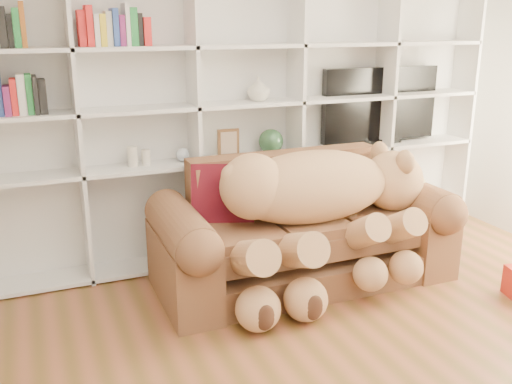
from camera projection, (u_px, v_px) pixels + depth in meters
name	position (u px, v px, depth m)	size (l,w,h in m)	color
wall_back	(238.00, 94.00, 4.76)	(5.00, 0.02, 2.70)	silver
bookshelf	(216.00, 103.00, 4.56)	(4.43, 0.35, 2.40)	white
sofa	(302.00, 236.00, 4.38)	(2.24, 0.97, 0.94)	brown
teddy_bear	(319.00, 203.00, 4.14)	(1.81, 0.96, 1.05)	tan
throw_pillow	(223.00, 195.00, 4.21)	(0.46, 0.15, 0.46)	#580F1D
tv	(380.00, 106.00, 5.15)	(1.15, 0.18, 0.68)	black
picture_frame	(228.00, 143.00, 4.63)	(0.18, 0.03, 0.22)	#55361D
green_vase	(271.00, 141.00, 4.77)	(0.21, 0.21, 0.21)	#2B5432
figurine_tall	(133.00, 156.00, 4.36)	(0.08, 0.08, 0.16)	beige
figurine_short	(146.00, 157.00, 4.41)	(0.07, 0.07, 0.12)	beige
snow_globe	(183.00, 154.00, 4.51)	(0.11, 0.11, 0.11)	silver
shelf_vase	(259.00, 89.00, 4.61)	(0.18, 0.18, 0.19)	beige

